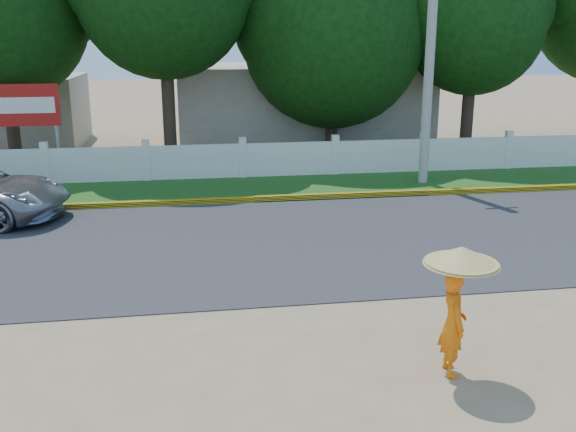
# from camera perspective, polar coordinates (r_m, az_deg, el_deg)

# --- Properties ---
(ground) EXTENTS (120.00, 120.00, 0.00)m
(ground) POSITION_cam_1_polar(r_m,az_deg,el_deg) (10.03, 1.81, -10.27)
(ground) COLOR #9E8460
(ground) RESTS_ON ground
(road) EXTENTS (60.00, 7.00, 0.02)m
(road) POSITION_cam_1_polar(r_m,az_deg,el_deg) (14.16, -1.58, -2.30)
(road) COLOR #38383A
(road) RESTS_ON ground
(grass_verge) EXTENTS (60.00, 3.50, 0.03)m
(grass_verge) POSITION_cam_1_polar(r_m,az_deg,el_deg) (19.19, -3.62, 2.54)
(grass_verge) COLOR #2D601E
(grass_verge) RESTS_ON ground
(curb) EXTENTS (40.00, 0.18, 0.16)m
(curb) POSITION_cam_1_polar(r_m,az_deg,el_deg) (17.53, -3.09, 1.49)
(curb) COLOR yellow
(curb) RESTS_ON ground
(fence) EXTENTS (40.00, 0.10, 1.10)m
(fence) POSITION_cam_1_polar(r_m,az_deg,el_deg) (20.49, -4.04, 4.92)
(fence) COLOR silver
(fence) RESTS_ON ground
(building_near) EXTENTS (10.00, 6.00, 3.20)m
(building_near) POSITION_cam_1_polar(r_m,az_deg,el_deg) (27.40, 0.98, 9.93)
(building_near) COLOR #B7AD99
(building_near) RESTS_ON ground
(utility_pole) EXTENTS (0.28, 0.28, 7.58)m
(utility_pole) POSITION_cam_1_polar(r_m,az_deg,el_deg) (19.75, 12.50, 13.66)
(utility_pole) COLOR #989895
(utility_pole) RESTS_ON ground
(monk_with_parasol) EXTENTS (0.99, 0.99, 1.80)m
(monk_with_parasol) POSITION_cam_1_polar(r_m,az_deg,el_deg) (8.72, 14.80, -6.56)
(monk_with_parasol) COLOR orange
(monk_with_parasol) RESTS_ON ground
(billboard) EXTENTS (2.50, 0.13, 2.95)m
(billboard) POSITION_cam_1_polar(r_m,az_deg,el_deg) (21.88, -22.87, 8.64)
(billboard) COLOR gray
(billboard) RESTS_ON ground
(tree_row) EXTENTS (39.08, 7.10, 8.69)m
(tree_row) POSITION_cam_1_polar(r_m,az_deg,el_deg) (23.45, 3.00, 16.97)
(tree_row) COLOR #473828
(tree_row) RESTS_ON ground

